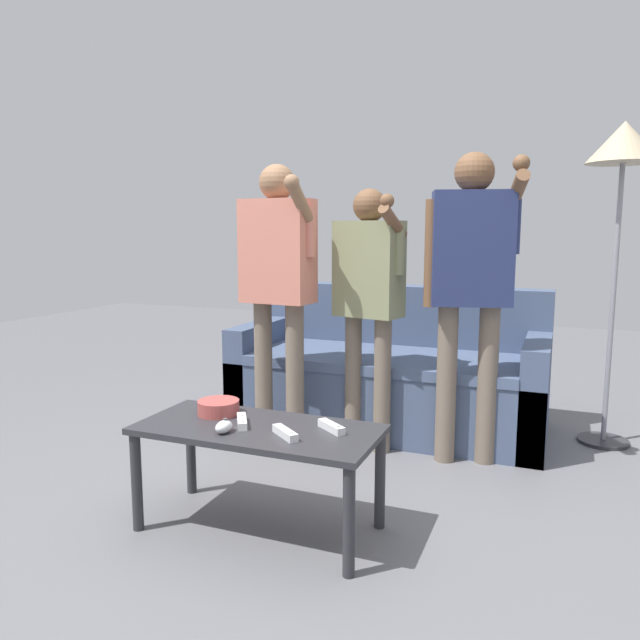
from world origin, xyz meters
TOP-DOWN VIEW (x-y plane):
  - ground_plane at (0.00, 0.00)m, footprint 12.00×12.00m
  - couch at (-0.08, 1.42)m, footprint 1.87×0.86m
  - coffee_table at (-0.20, -0.13)m, footprint 0.98×0.45m
  - snack_bowl at (-0.44, -0.04)m, footprint 0.18×0.18m
  - game_remote_nunchuk at (-0.29, -0.24)m, footprint 0.06×0.09m
  - floor_lamp at (1.17, 1.52)m, footprint 0.39×0.39m
  - player_left at (-0.56, 0.80)m, footprint 0.46×0.36m
  - player_center at (-0.08, 0.93)m, footprint 0.42×0.36m
  - player_right at (0.46, 0.93)m, footprint 0.50×0.31m
  - game_remote_wand_near at (0.09, -0.06)m, footprint 0.14×0.12m
  - game_remote_wand_far at (-0.27, -0.13)m, footprint 0.11×0.15m
  - game_remote_wand_spare at (-0.05, -0.20)m, footprint 0.15×0.13m

SIDE VIEW (x-z plane):
  - ground_plane at x=0.00m, z-range 0.00..0.00m
  - couch at x=-0.08m, z-range -0.13..0.72m
  - coffee_table at x=-0.20m, z-range 0.16..0.59m
  - game_remote_wand_far at x=-0.27m, z-range 0.43..0.47m
  - game_remote_wand_spare at x=-0.05m, z-range 0.43..0.47m
  - game_remote_wand_near at x=0.09m, z-range 0.43..0.47m
  - game_remote_nunchuk at x=-0.29m, z-range 0.43..0.48m
  - snack_bowl at x=-0.44m, z-range 0.43..0.49m
  - player_center at x=-0.08m, z-range 0.19..1.62m
  - player_left at x=-0.56m, z-range 0.20..1.77m
  - player_right at x=0.46m, z-range 0.21..1.80m
  - floor_lamp at x=1.17m, z-range 0.68..2.48m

